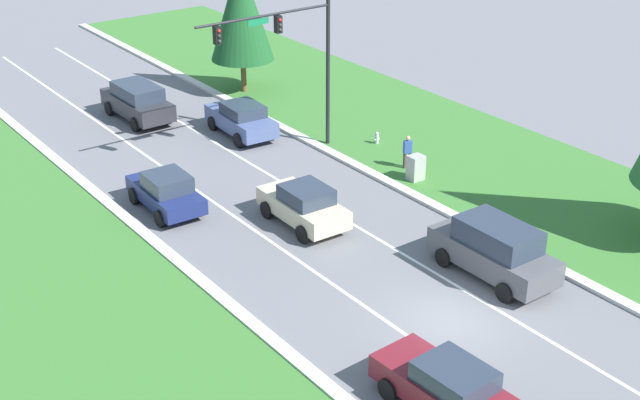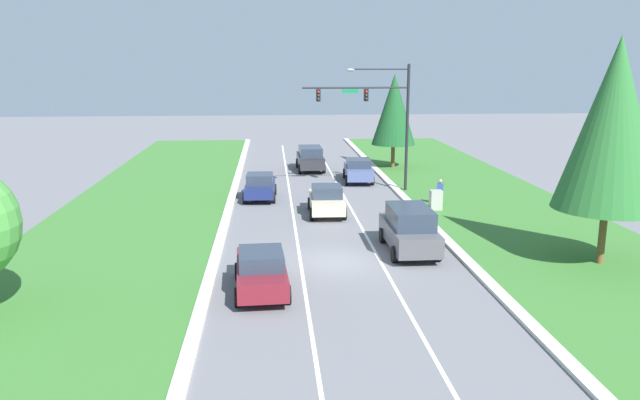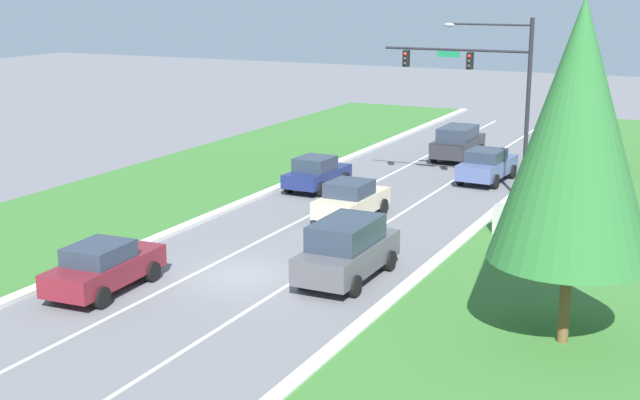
{
  "view_description": "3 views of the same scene",
  "coord_description": "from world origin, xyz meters",
  "px_view_note": "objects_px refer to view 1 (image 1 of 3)",
  "views": [
    {
      "loc": [
        -18.91,
        -18.11,
        16.96
      ],
      "look_at": [
        -0.6,
        6.7,
        2.17
      ],
      "focal_mm": 50.0,
      "sensor_mm": 36.0,
      "label": 1
    },
    {
      "loc": [
        -3.04,
        -26.61,
        8.76
      ],
      "look_at": [
        -0.39,
        6.72,
        1.37
      ],
      "focal_mm": 35.0,
      "sensor_mm": 36.0,
      "label": 2
    },
    {
      "loc": [
        15.62,
        -26.08,
        10.17
      ],
      "look_at": [
        1.13,
        3.72,
        2.11
      ],
      "focal_mm": 50.0,
      "sensor_mm": 36.0,
      "label": 3
    }
  ],
  "objects_px": {
    "champagne_sedan": "(304,205)",
    "conifer_far_right_tree": "(241,9)",
    "navy_sedan": "(166,192)",
    "charcoal_suv": "(138,101)",
    "slate_blue_sedan": "(241,119)",
    "burgundy_sedan": "(448,388)",
    "traffic_signal_mast": "(295,40)",
    "pedestrian": "(407,151)",
    "graphite_suv": "(495,249)",
    "fire_hydrant": "(377,138)",
    "utility_cabinet": "(416,168)"
  },
  "relations": [
    {
      "from": "traffic_signal_mast",
      "to": "navy_sedan",
      "type": "xyz_separation_m",
      "value": [
        -8.09,
        -1.89,
        -4.84
      ]
    },
    {
      "from": "navy_sedan",
      "to": "fire_hydrant",
      "type": "distance_m",
      "value": 12.03
    },
    {
      "from": "champagne_sedan",
      "to": "pedestrian",
      "type": "bearing_deg",
      "value": 14.82
    },
    {
      "from": "pedestrian",
      "to": "fire_hydrant",
      "type": "distance_m",
      "value": 3.37
    },
    {
      "from": "conifer_far_right_tree",
      "to": "graphite_suv",
      "type": "bearing_deg",
      "value": -99.2
    },
    {
      "from": "graphite_suv",
      "to": "pedestrian",
      "type": "bearing_deg",
      "value": 67.08
    },
    {
      "from": "burgundy_sedan",
      "to": "pedestrian",
      "type": "bearing_deg",
      "value": 49.52
    },
    {
      "from": "burgundy_sedan",
      "to": "utility_cabinet",
      "type": "height_order",
      "value": "burgundy_sedan"
    },
    {
      "from": "slate_blue_sedan",
      "to": "charcoal_suv",
      "type": "relative_size",
      "value": 0.94
    },
    {
      "from": "navy_sedan",
      "to": "conifer_far_right_tree",
      "type": "xyz_separation_m",
      "value": [
        10.99,
        11.36,
        4.08
      ]
    },
    {
      "from": "slate_blue_sedan",
      "to": "burgundy_sedan",
      "type": "height_order",
      "value": "slate_blue_sedan"
    },
    {
      "from": "burgundy_sedan",
      "to": "utility_cabinet",
      "type": "distance_m",
      "value": 16.49
    },
    {
      "from": "utility_cabinet",
      "to": "pedestrian",
      "type": "xyz_separation_m",
      "value": [
        0.59,
        1.25,
        0.31
      ]
    },
    {
      "from": "burgundy_sedan",
      "to": "graphite_suv",
      "type": "bearing_deg",
      "value": 31.73
    },
    {
      "from": "navy_sedan",
      "to": "champagne_sedan",
      "type": "xyz_separation_m",
      "value": [
        3.95,
        -4.58,
        0.03
      ]
    },
    {
      "from": "champagne_sedan",
      "to": "conifer_far_right_tree",
      "type": "bearing_deg",
      "value": 67.36
    },
    {
      "from": "graphite_suv",
      "to": "traffic_signal_mast",
      "type": "bearing_deg",
      "value": 86.57
    },
    {
      "from": "champagne_sedan",
      "to": "charcoal_suv",
      "type": "height_order",
      "value": "charcoal_suv"
    },
    {
      "from": "traffic_signal_mast",
      "to": "pedestrian",
      "type": "relative_size",
      "value": 5.13
    },
    {
      "from": "utility_cabinet",
      "to": "slate_blue_sedan",
      "type": "bearing_deg",
      "value": 109.19
    },
    {
      "from": "fire_hydrant",
      "to": "conifer_far_right_tree",
      "type": "relative_size",
      "value": 0.09
    },
    {
      "from": "slate_blue_sedan",
      "to": "fire_hydrant",
      "type": "bearing_deg",
      "value": -44.07
    },
    {
      "from": "traffic_signal_mast",
      "to": "conifer_far_right_tree",
      "type": "xyz_separation_m",
      "value": [
        2.9,
        9.46,
        -0.76
      ]
    },
    {
      "from": "graphite_suv",
      "to": "champagne_sedan",
      "type": "relative_size",
      "value": 1.16
    },
    {
      "from": "utility_cabinet",
      "to": "pedestrian",
      "type": "height_order",
      "value": "pedestrian"
    },
    {
      "from": "traffic_signal_mast",
      "to": "charcoal_suv",
      "type": "height_order",
      "value": "traffic_signal_mast"
    },
    {
      "from": "graphite_suv",
      "to": "utility_cabinet",
      "type": "bearing_deg",
      "value": 67.38
    },
    {
      "from": "fire_hydrant",
      "to": "conifer_far_right_tree",
      "type": "distance_m",
      "value": 11.94
    },
    {
      "from": "graphite_suv",
      "to": "slate_blue_sedan",
      "type": "distance_m",
      "value": 17.78
    },
    {
      "from": "pedestrian",
      "to": "fire_hydrant",
      "type": "height_order",
      "value": "pedestrian"
    },
    {
      "from": "traffic_signal_mast",
      "to": "fire_hydrant",
      "type": "bearing_deg",
      "value": -20.98
    },
    {
      "from": "navy_sedan",
      "to": "charcoal_suv",
      "type": "bearing_deg",
      "value": 71.91
    },
    {
      "from": "fire_hydrant",
      "to": "utility_cabinet",
      "type": "bearing_deg",
      "value": -107.46
    },
    {
      "from": "charcoal_suv",
      "to": "conifer_far_right_tree",
      "type": "relative_size",
      "value": 0.64
    },
    {
      "from": "graphite_suv",
      "to": "champagne_sedan",
      "type": "bearing_deg",
      "value": 113.26
    },
    {
      "from": "navy_sedan",
      "to": "burgundy_sedan",
      "type": "distance_m",
      "value": 16.94
    },
    {
      "from": "navy_sedan",
      "to": "fire_hydrant",
      "type": "xyz_separation_m",
      "value": [
        12.02,
        0.39,
        -0.52
      ]
    },
    {
      "from": "charcoal_suv",
      "to": "pedestrian",
      "type": "height_order",
      "value": "charcoal_suv"
    },
    {
      "from": "navy_sedan",
      "to": "graphite_suv",
      "type": "bearing_deg",
      "value": -57.53
    },
    {
      "from": "slate_blue_sedan",
      "to": "fire_hydrant",
      "type": "xyz_separation_m",
      "value": [
        4.77,
        -5.19,
        -0.56
      ]
    },
    {
      "from": "utility_cabinet",
      "to": "champagne_sedan",
      "type": "bearing_deg",
      "value": -175.67
    },
    {
      "from": "traffic_signal_mast",
      "to": "charcoal_suv",
      "type": "bearing_deg",
      "value": 114.48
    },
    {
      "from": "navy_sedan",
      "to": "charcoal_suv",
      "type": "relative_size",
      "value": 0.85
    },
    {
      "from": "navy_sedan",
      "to": "slate_blue_sedan",
      "type": "bearing_deg",
      "value": 39.59
    },
    {
      "from": "navy_sedan",
      "to": "pedestrian",
      "type": "bearing_deg",
      "value": -12.18
    },
    {
      "from": "slate_blue_sedan",
      "to": "navy_sedan",
      "type": "bearing_deg",
      "value": -139.04
    },
    {
      "from": "traffic_signal_mast",
      "to": "charcoal_suv",
      "type": "distance_m",
      "value": 10.95
    },
    {
      "from": "fire_hydrant",
      "to": "champagne_sedan",
      "type": "bearing_deg",
      "value": -148.34
    },
    {
      "from": "graphite_suv",
      "to": "charcoal_suv",
      "type": "relative_size",
      "value": 1.0
    },
    {
      "from": "champagne_sedan",
      "to": "conifer_far_right_tree",
      "type": "distance_m",
      "value": 17.89
    }
  ]
}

